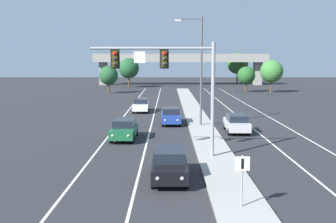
{
  "coord_description": "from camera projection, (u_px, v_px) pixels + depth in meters",
  "views": [
    {
      "loc": [
        -3.09,
        -10.47,
        6.26
      ],
      "look_at": [
        -3.2,
        12.55,
        3.2
      ],
      "focal_mm": 41.89,
      "sensor_mm": 36.0,
      "label": 1
    }
  ],
  "objects": [
    {
      "name": "median_island",
      "position": [
        211.0,
        144.0,
        29.02
      ],
      "size": [
        2.4,
        110.0,
        0.15
      ],
      "primitive_type": "cube",
      "color": "#9E9B93",
      "rests_on": "ground"
    },
    {
      "name": "lane_stripe_oncoming_center",
      "position": [
        152.0,
        128.0,
        35.99
      ],
      "size": [
        0.14,
        100.0,
        0.01
      ],
      "primitive_type": "cube",
      "color": "silver",
      "rests_on": "ground"
    },
    {
      "name": "lane_stripe_receding_center",
      "position": [
        255.0,
        128.0,
        35.95
      ],
      "size": [
        0.14,
        100.0,
        0.01
      ],
      "primitive_type": "cube",
      "color": "silver",
      "rests_on": "ground"
    },
    {
      "name": "edge_stripe_left",
      "position": [
        117.0,
        128.0,
        36.01
      ],
      "size": [
        0.14,
        100.0,
        0.01
      ],
      "primitive_type": "cube",
      "color": "silver",
      "rests_on": "ground"
    },
    {
      "name": "edge_stripe_right",
      "position": [
        290.0,
        128.0,
        35.93
      ],
      "size": [
        0.14,
        100.0,
        0.01
      ],
      "primitive_type": "cube",
      "color": "silver",
      "rests_on": "ground"
    },
    {
      "name": "overhead_signal_mast",
      "position": [
        175.0,
        74.0,
        24.31
      ],
      "size": [
        7.73,
        0.44,
        7.2
      ],
      "color": "gray",
      "rests_on": "median_island"
    },
    {
      "name": "median_sign_post",
      "position": [
        244.0,
        173.0,
        16.19
      ],
      "size": [
        0.6,
        0.1,
        2.2
      ],
      "color": "gray",
      "rests_on": "median_island"
    },
    {
      "name": "street_lamp_median",
      "position": [
        201.0,
        65.0,
        36.16
      ],
      "size": [
        2.58,
        0.28,
        10.0
      ],
      "color": "#4C4C51",
      "rests_on": "median_island"
    },
    {
      "name": "car_oncoming_black",
      "position": [
        171.0,
        164.0,
        20.58
      ],
      "size": [
        1.83,
        4.47,
        1.58
      ],
      "color": "black",
      "rests_on": "ground"
    },
    {
      "name": "car_oncoming_green",
      "position": [
        126.0,
        129.0,
        30.92
      ],
      "size": [
        1.88,
        4.49,
        1.58
      ],
      "color": "#195633",
      "rests_on": "ground"
    },
    {
      "name": "car_oncoming_blue",
      "position": [
        173.0,
        116.0,
        38.25
      ],
      "size": [
        1.87,
        4.49,
        1.58
      ],
      "color": "navy",
      "rests_on": "ground"
    },
    {
      "name": "car_oncoming_white",
      "position": [
        143.0,
        105.0,
        47.24
      ],
      "size": [
        1.85,
        4.48,
        1.58
      ],
      "color": "silver",
      "rests_on": "ground"
    },
    {
      "name": "car_receding_silver",
      "position": [
        238.0,
        123.0,
        33.84
      ],
      "size": [
        1.9,
        4.5,
        1.58
      ],
      "color": "#B7B7BC",
      "rests_on": "ground"
    },
    {
      "name": "overpass_bridge",
      "position": [
        182.0,
        62.0,
        96.86
      ],
      "size": [
        42.4,
        6.4,
        7.65
      ],
      "color": "gray",
      "rests_on": "ground"
    },
    {
      "name": "tree_far_right_b",
      "position": [
        274.0,
        71.0,
        74.13
      ],
      "size": [
        4.28,
        4.28,
        6.19
      ],
      "color": "#4C3823",
      "rests_on": "ground"
    },
    {
      "name": "tree_far_right_c",
      "position": [
        239.0,
        63.0,
        103.09
      ],
      "size": [
        5.62,
        5.62,
        8.13
      ],
      "color": "#4C3823",
      "rests_on": "ground"
    },
    {
      "name": "tree_far_left_c",
      "position": [
        110.0,
        75.0,
        72.72
      ],
      "size": [
        3.54,
        3.54,
        5.12
      ],
      "color": "#4C3823",
      "rests_on": "ground"
    },
    {
      "name": "tree_far_right_a",
      "position": [
        248.0,
        75.0,
        75.17
      ],
      "size": [
        3.43,
        3.43,
        4.96
      ],
      "color": "#4C3823",
      "rests_on": "ground"
    },
    {
      "name": "tree_far_left_b",
      "position": [
        131.0,
        68.0,
        87.84
      ],
      "size": [
        4.58,
        4.58,
        6.62
      ],
      "color": "#4C3823",
      "rests_on": "ground"
    }
  ]
}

